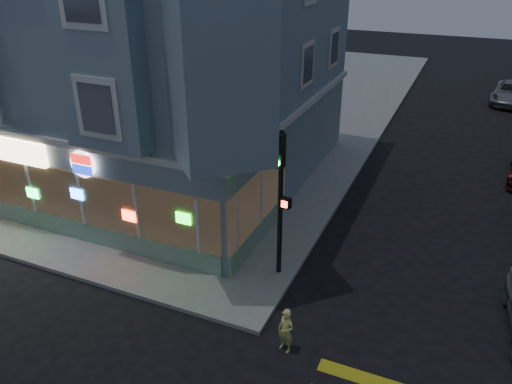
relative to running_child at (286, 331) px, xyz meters
The scene contains 6 objects.
ground 4.32m from the running_child, 155.05° to the right, with size 120.00×120.00×0.00m, color black.
sidewalk_nw 27.41m from the running_child, 129.33° to the left, with size 33.00×42.00×0.15m, color gray.
corner_building 14.43m from the running_child, 137.06° to the left, with size 14.60×14.60×11.40m.
running_child is the anchor object (origin of this frame).
parked_car_d 29.70m from the running_child, 77.96° to the left, with size 2.43×5.27×1.46m, color gray.
traffic_signal 4.44m from the running_child, 114.88° to the left, with size 0.62×0.56×5.04m.
Camera 1 is at (7.32, -8.15, 10.14)m, focal length 35.00 mm.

